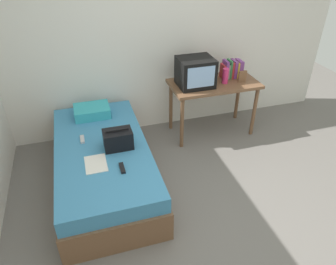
% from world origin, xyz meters
% --- Properties ---
extents(ground_plane, '(8.00, 8.00, 0.00)m').
position_xyz_m(ground_plane, '(0.00, 0.00, 0.00)').
color(ground_plane, slate).
extents(wall_back, '(5.20, 0.10, 2.60)m').
position_xyz_m(wall_back, '(0.00, 2.00, 1.30)').
color(wall_back, silver).
rests_on(wall_back, ground).
extents(bed, '(1.00, 2.00, 0.50)m').
position_xyz_m(bed, '(-0.89, 0.90, 0.25)').
color(bed, brown).
rests_on(bed, ground).
extents(desk, '(1.16, 0.60, 0.75)m').
position_xyz_m(desk, '(0.70, 1.55, 0.66)').
color(desk, brown).
rests_on(desk, ground).
extents(tv, '(0.44, 0.39, 0.36)m').
position_xyz_m(tv, '(0.42, 1.54, 0.94)').
color(tv, black).
rests_on(tv, desk).
extents(water_bottle, '(0.08, 0.08, 0.20)m').
position_xyz_m(water_bottle, '(0.82, 1.49, 0.85)').
color(water_bottle, '#E53372').
rests_on(water_bottle, desk).
extents(book_row, '(0.28, 0.17, 0.25)m').
position_xyz_m(book_row, '(0.99, 1.64, 0.87)').
color(book_row, '#B72D33').
rests_on(book_row, desk).
extents(picture_frame, '(0.11, 0.02, 0.15)m').
position_xyz_m(picture_frame, '(1.05, 1.46, 0.83)').
color(picture_frame, brown).
rests_on(picture_frame, desk).
extents(pillow, '(0.43, 0.32, 0.12)m').
position_xyz_m(pillow, '(-0.91, 1.59, 0.56)').
color(pillow, '#33A8B7').
rests_on(pillow, bed).
extents(handbag, '(0.30, 0.20, 0.22)m').
position_xyz_m(handbag, '(-0.71, 0.82, 0.60)').
color(handbag, black).
rests_on(handbag, bed).
extents(magazine, '(0.21, 0.29, 0.01)m').
position_xyz_m(magazine, '(-0.97, 0.60, 0.50)').
color(magazine, white).
rests_on(magazine, bed).
extents(remote_dark, '(0.04, 0.16, 0.02)m').
position_xyz_m(remote_dark, '(-0.74, 0.45, 0.51)').
color(remote_dark, black).
rests_on(remote_dark, bed).
extents(remote_silver, '(0.04, 0.14, 0.02)m').
position_xyz_m(remote_silver, '(-1.07, 1.07, 0.51)').
color(remote_silver, '#B7B7BC').
rests_on(remote_silver, bed).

